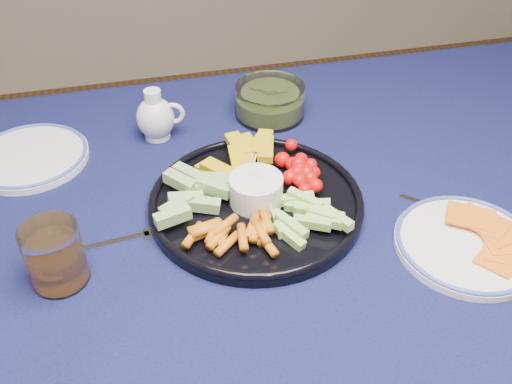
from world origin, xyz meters
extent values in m
cube|color=#4F2B1A|center=(0.00, 0.00, 0.72)|extent=(1.60, 1.00, 0.04)
cube|color=#0D1035|center=(0.00, 0.00, 0.74)|extent=(1.66, 1.06, 0.01)
cube|color=#0D1035|center=(0.00, 0.53, 0.60)|extent=(1.66, 0.01, 0.30)
cylinder|color=black|center=(-0.11, 0.08, 0.75)|extent=(0.33, 0.33, 0.01)
torus|color=black|center=(-0.11, 0.08, 0.76)|extent=(0.33, 0.33, 0.01)
cylinder|color=white|center=(-0.11, 0.08, 0.78)|extent=(0.08, 0.08, 0.04)
cylinder|color=white|center=(-0.11, 0.08, 0.80)|extent=(0.07, 0.07, 0.01)
cylinder|color=white|center=(-0.23, 0.32, 0.75)|extent=(0.05, 0.05, 0.01)
ellipsoid|color=white|center=(-0.23, 0.32, 0.79)|extent=(0.07, 0.07, 0.08)
cylinder|color=white|center=(-0.23, 0.32, 0.83)|extent=(0.03, 0.03, 0.03)
torus|color=white|center=(-0.20, 0.32, 0.79)|extent=(0.04, 0.02, 0.04)
torus|color=#3F50B2|center=(-0.23, 0.32, 0.81)|extent=(0.04, 0.04, 0.00)
cylinder|color=white|center=(-0.01, 0.35, 0.78)|extent=(0.13, 0.13, 0.06)
cylinder|color=#53621C|center=(-0.01, 0.35, 0.77)|extent=(0.11, 0.11, 0.03)
cylinder|color=white|center=(0.17, -0.08, 0.75)|extent=(0.21, 0.21, 0.01)
torus|color=#3F50B2|center=(0.17, -0.08, 0.76)|extent=(0.21, 0.21, 0.01)
cylinder|color=white|center=(-0.40, 0.00, 0.79)|extent=(0.08, 0.08, 0.09)
cylinder|color=orange|center=(-0.40, 0.00, 0.77)|extent=(0.07, 0.07, 0.05)
cube|color=silver|center=(-0.34, 0.05, 0.75)|extent=(0.14, 0.02, 0.00)
cube|color=silver|center=(-0.27, 0.06, 0.75)|extent=(0.04, 0.02, 0.00)
cube|color=silver|center=(0.17, 0.01, 0.75)|extent=(0.10, 0.10, 0.00)
cube|color=silver|center=(0.23, -0.05, 0.75)|extent=(0.04, 0.04, 0.00)
cylinder|color=white|center=(-0.46, 0.30, 0.75)|extent=(0.20, 0.20, 0.01)
torus|color=#3F50B2|center=(-0.46, 0.30, 0.76)|extent=(0.20, 0.20, 0.01)
camera|label=1|loc=(-0.27, -0.58, 1.33)|focal=40.00mm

